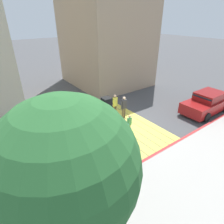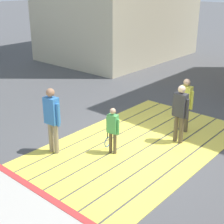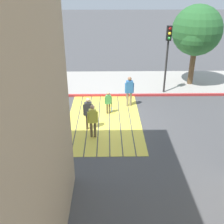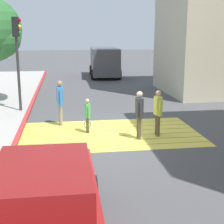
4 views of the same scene
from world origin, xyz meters
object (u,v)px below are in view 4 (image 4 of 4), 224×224
object	(u,v)px
pedestrian_adult_trailing	(60,100)
pedestrian_child_with_racket	(88,114)
pedestrian_adult_lead	(139,112)
van_down_street	(105,61)
pedestrian_adult_side	(158,110)
car_parked_near_curb	(44,210)
traffic_light_corner	(17,45)

from	to	relation	value
pedestrian_adult_trailing	pedestrian_child_with_racket	xyz separation A→B (m)	(0.98, -1.19, -0.32)
pedestrian_child_with_racket	pedestrian_adult_trailing	bearing A→B (deg)	129.30
pedestrian_adult_lead	pedestrian_adult_trailing	world-z (taller)	pedestrian_adult_trailing
van_down_street	pedestrian_adult_side	size ratio (longest dim) A/B	3.22
car_parked_near_curb	pedestrian_adult_trailing	distance (m)	7.89
pedestrian_adult_side	pedestrian_child_with_racket	xyz separation A→B (m)	(-2.42, 0.72, -0.24)
traffic_light_corner	pedestrian_adult_lead	xyz separation A→B (m)	(4.47, -4.55, -2.07)
van_down_street	pedestrian_adult_lead	size ratio (longest dim) A/B	3.17
car_parked_near_curb	traffic_light_corner	distance (m)	10.63
traffic_light_corner	pedestrian_child_with_racket	bearing A→B (deg)	-52.15
pedestrian_adult_trailing	pedestrian_adult_side	xyz separation A→B (m)	(3.39, -1.91, -0.08)
van_down_street	pedestrian_child_with_racket	xyz separation A→B (m)	(-2.56, -15.75, -0.56)
pedestrian_adult_lead	pedestrian_adult_side	distance (m)	0.77
traffic_light_corner	pedestrian_child_with_racket	distance (m)	5.09
pedestrian_adult_trailing	pedestrian_child_with_racket	bearing A→B (deg)	-50.70
pedestrian_adult_trailing	pedestrian_adult_side	world-z (taller)	pedestrian_adult_trailing
pedestrian_adult_side	pedestrian_adult_trailing	bearing A→B (deg)	150.56
pedestrian_adult_lead	pedestrian_adult_side	bearing A→B (deg)	19.00
pedestrian_adult_trailing	pedestrian_child_with_racket	size ratio (longest dim) A/B	1.40
van_down_street	pedestrian_child_with_racket	bearing A→B (deg)	-99.23
van_down_street	pedestrian_adult_trailing	distance (m)	14.98
car_parked_near_curb	pedestrian_adult_side	world-z (taller)	pedestrian_adult_side
traffic_light_corner	pedestrian_adult_side	xyz separation A→B (m)	(5.20, -4.30, -2.08)
van_down_street	pedestrian_adult_side	distance (m)	16.48
traffic_light_corner	pedestrian_adult_trailing	distance (m)	3.60
pedestrian_adult_trailing	pedestrian_adult_lead	bearing A→B (deg)	-39.04
van_down_street	pedestrian_adult_lead	world-z (taller)	van_down_street
car_parked_near_curb	pedestrian_child_with_racket	world-z (taller)	car_parked_near_curb
van_down_street	traffic_light_corner	xyz separation A→B (m)	(-5.34, -12.17, 1.76)
traffic_light_corner	pedestrian_adult_lead	size ratio (longest dim) A/B	2.54
car_parked_near_curb	pedestrian_adult_trailing	bearing A→B (deg)	88.37
pedestrian_adult_side	pedestrian_child_with_racket	world-z (taller)	pedestrian_adult_side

